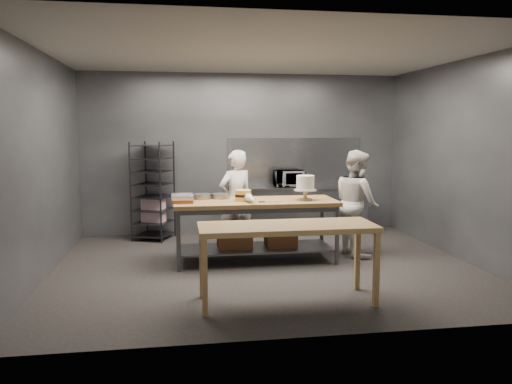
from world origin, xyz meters
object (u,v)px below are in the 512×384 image
chef_right (357,202)px  frosted_cake_stand (305,184)px  near_counter (287,232)px  microwave (289,178)px  layer_cake (243,195)px  work_table (255,223)px  speed_rack (153,192)px  chef_behind (236,200)px

chef_right → frosted_cake_stand: (-0.90, -0.26, 0.33)m
near_counter → microwave: size_ratio=3.69×
microwave → frosted_cake_stand: (-0.19, -1.95, 0.10)m
microwave → layer_cake: microwave is taller
work_table → near_counter: 1.84m
speed_rack → chef_behind: speed_rack is taller
chef_behind → near_counter: bearing=71.9°
layer_cake → chef_behind: bearing=91.3°
near_counter → chef_right: bearing=52.1°
chef_right → microwave: bearing=16.5°
near_counter → chef_right: chef_right is taller
work_table → chef_right: size_ratio=1.45×
frosted_cake_stand → speed_rack: bearing=141.0°
speed_rack → work_table: bearing=-48.5°
near_counter → speed_rack: bearing=114.8°
chef_right → near_counter: bearing=135.8°
chef_right → frosted_cake_stand: chef_right is taller
work_table → speed_rack: bearing=131.5°
work_table → chef_right: chef_right is taller
frosted_cake_stand → chef_right: bearing=16.2°
layer_cake → microwave: bearing=59.3°
near_counter → layer_cake: bearing=98.5°
frosted_cake_stand → near_counter: bearing=-110.7°
work_table → frosted_cake_stand: frosted_cake_stand is taller
speed_rack → layer_cake: (1.39, -1.80, 0.14)m
near_counter → chef_right: 2.52m
microwave → work_table: bearing=-116.6°
chef_behind → frosted_cake_stand: 1.31m
speed_rack → chef_behind: 1.71m
chef_behind → microwave: bearing=-160.3°
near_counter → chef_behind: bearing=96.4°
work_table → frosted_cake_stand: 0.95m
chef_right → microwave: size_ratio=3.04×
near_counter → layer_cake: 1.83m
speed_rack → chef_right: 3.59m
work_table → chef_behind: chef_behind is taller
microwave → frosted_cake_stand: frosted_cake_stand is taller
chef_behind → microwave: 1.59m
speed_rack → chef_behind: size_ratio=1.07×
near_counter → layer_cake: (-0.27, 1.80, 0.19)m
speed_rack → frosted_cake_stand: bearing=-39.0°
chef_behind → layer_cake: (0.02, -0.78, 0.18)m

